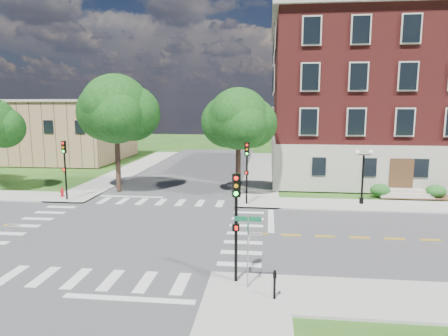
# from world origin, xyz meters

# --- Properties ---
(ground) EXTENTS (160.00, 160.00, 0.00)m
(ground) POSITION_xyz_m (0.00, 0.00, 0.00)
(ground) COLOR #224D15
(ground) RESTS_ON ground
(road_ew) EXTENTS (90.00, 12.00, 0.01)m
(road_ew) POSITION_xyz_m (0.00, 0.00, 0.01)
(road_ew) COLOR #3D3D3F
(road_ew) RESTS_ON ground
(road_ns) EXTENTS (12.00, 90.00, 0.01)m
(road_ns) POSITION_xyz_m (0.00, 0.00, 0.01)
(road_ns) COLOR #3D3D3F
(road_ns) RESTS_ON ground
(sidewalk_ne) EXTENTS (34.00, 34.00, 0.12)m
(sidewalk_ne) POSITION_xyz_m (15.38, 15.38, 0.06)
(sidewalk_ne) COLOR #9E9B93
(sidewalk_ne) RESTS_ON ground
(sidewalk_nw) EXTENTS (34.00, 34.00, 0.12)m
(sidewalk_nw) POSITION_xyz_m (-15.38, 15.38, 0.06)
(sidewalk_nw) COLOR #9E9B93
(sidewalk_nw) RESTS_ON ground
(crosswalk_east) EXTENTS (2.20, 10.20, 0.02)m
(crosswalk_east) POSITION_xyz_m (7.20, 0.00, 0.00)
(crosswalk_east) COLOR silver
(crosswalk_east) RESTS_ON ground
(stop_bar_east) EXTENTS (0.40, 5.50, 0.00)m
(stop_bar_east) POSITION_xyz_m (8.80, 3.00, 0.00)
(stop_bar_east) COLOR silver
(stop_bar_east) RESTS_ON ground
(main_building) EXTENTS (30.60, 22.40, 16.50)m
(main_building) POSITION_xyz_m (24.00, 21.99, 8.34)
(main_building) COLOR #B4AD9F
(main_building) RESTS_ON ground
(secondary_building) EXTENTS (20.40, 15.40, 8.30)m
(secondary_building) POSITION_xyz_m (-22.00, 30.00, 4.28)
(secondary_building) COLOR #A57E5B
(secondary_building) RESTS_ON ground
(tree_c) EXTENTS (6.07, 6.07, 10.34)m
(tree_c) POSITION_xyz_m (-4.78, 10.55, 7.40)
(tree_c) COLOR #322219
(tree_c) RESTS_ON ground
(tree_d) EXTENTS (5.18, 5.18, 9.11)m
(tree_d) POSITION_xyz_m (6.02, 10.06, 6.61)
(tree_d) COLOR #322219
(tree_d) RESTS_ON ground
(traffic_signal_se) EXTENTS (0.38, 0.46, 4.80)m
(traffic_signal_se) POSITION_xyz_m (7.21, -6.90, 3.19)
(traffic_signal_se) COLOR black
(traffic_signal_se) RESTS_ON ground
(traffic_signal_ne) EXTENTS (0.38, 0.46, 4.80)m
(traffic_signal_ne) POSITION_xyz_m (6.92, 6.98, 3.19)
(traffic_signal_ne) COLOR black
(traffic_signal_ne) RESTS_ON ground
(traffic_signal_nw) EXTENTS (0.34, 0.38, 4.80)m
(traffic_signal_nw) POSITION_xyz_m (-7.79, 6.85, 3.19)
(traffic_signal_nw) COLOR black
(traffic_signal_nw) RESTS_ON ground
(twin_lamp_west) EXTENTS (1.36, 0.36, 4.23)m
(twin_lamp_west) POSITION_xyz_m (15.87, 8.06, 2.52)
(twin_lamp_west) COLOR black
(twin_lamp_west) RESTS_ON ground
(street_sign_pole) EXTENTS (1.10, 1.10, 3.10)m
(street_sign_pole) POSITION_xyz_m (7.76, -7.42, 2.31)
(street_sign_pole) COLOR gray
(street_sign_pole) RESTS_ON ground
(push_button_post) EXTENTS (0.14, 0.21, 1.20)m
(push_button_post) POSITION_xyz_m (8.87, -8.37, 0.80)
(push_button_post) COLOR black
(push_button_post) RESTS_ON ground
(fire_hydrant) EXTENTS (0.35, 0.35, 0.75)m
(fire_hydrant) POSITION_xyz_m (-8.70, 7.79, 0.46)
(fire_hydrant) COLOR #AE0D16
(fire_hydrant) RESTS_ON ground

